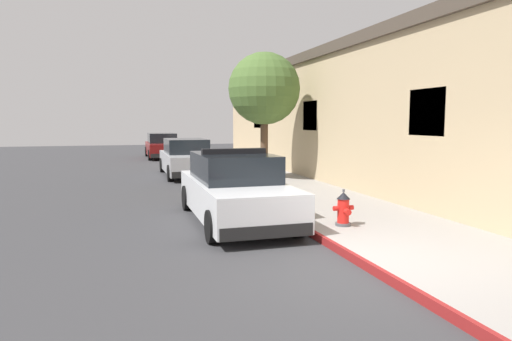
# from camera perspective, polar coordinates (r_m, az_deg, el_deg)

# --- Properties ---
(ground_plane) EXTENTS (33.34, 60.00, 0.20)m
(ground_plane) POSITION_cam_1_polar(r_m,az_deg,el_deg) (16.32, -19.02, -2.62)
(ground_plane) COLOR #353538
(sidewalk_pavement) EXTENTS (3.22, 60.00, 0.15)m
(sidewalk_pavement) POSITION_cam_1_polar(r_m,az_deg,el_deg) (17.11, 1.46, -1.30)
(sidewalk_pavement) COLOR gray
(sidewalk_pavement) RESTS_ON ground
(curb_painted_edge) EXTENTS (0.08, 60.00, 0.15)m
(curb_painted_edge) POSITION_cam_1_polar(r_m,az_deg,el_deg) (16.68, -3.94, -1.51)
(curb_painted_edge) COLOR maroon
(curb_painted_edge) RESTS_ON ground
(storefront_building) EXTENTS (7.69, 24.67, 4.93)m
(storefront_building) POSITION_cam_1_polar(r_m,az_deg,el_deg) (19.15, 17.11, 6.42)
(storefront_building) COLOR tan
(storefront_building) RESTS_ON ground
(police_cruiser) EXTENTS (1.94, 4.84, 1.68)m
(police_cruiser) POSITION_cam_1_polar(r_m,az_deg,el_deg) (10.47, -2.69, -2.37)
(police_cruiser) COLOR white
(police_cruiser) RESTS_ON ground
(parked_car_silver_ahead) EXTENTS (1.94, 4.84, 1.56)m
(parked_car_silver_ahead) POSITION_cam_1_polar(r_m,az_deg,el_deg) (19.54, -8.71, 1.52)
(parked_car_silver_ahead) COLOR #B2B5BA
(parked_car_silver_ahead) RESTS_ON ground
(parked_car_dark_far) EXTENTS (1.94, 4.84, 1.56)m
(parked_car_dark_far) POSITION_cam_1_polar(r_m,az_deg,el_deg) (29.34, -11.67, 3.00)
(parked_car_dark_far) COLOR maroon
(parked_car_dark_far) RESTS_ON ground
(fire_hydrant) EXTENTS (0.44, 0.40, 0.76)m
(fire_hydrant) POSITION_cam_1_polar(r_m,az_deg,el_deg) (9.59, 10.89, -4.75)
(fire_hydrant) COLOR #4C4C51
(fire_hydrant) RESTS_ON sidewalk_pavement
(street_tree) EXTENTS (2.64, 2.64, 4.66)m
(street_tree) POSITION_cam_1_polar(r_m,az_deg,el_deg) (16.92, 1.05, 10.15)
(street_tree) COLOR brown
(street_tree) RESTS_ON sidewalk_pavement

